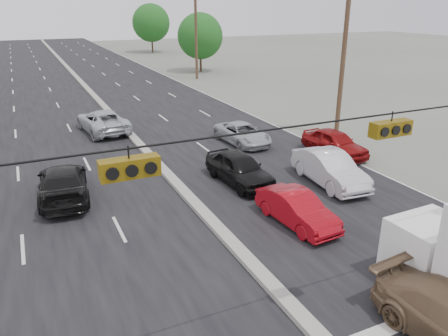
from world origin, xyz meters
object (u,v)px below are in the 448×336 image
at_px(red_sedan, 297,209).
at_px(queue_car_e, 335,143).
at_px(queue_car_b, 330,169).
at_px(queue_car_a, 239,169).
at_px(utility_pole_right_c, 196,32).
at_px(oncoming_near, 63,183).
at_px(utility_pole_right_b, 344,55).
at_px(queue_car_c, 243,134).
at_px(oncoming_far, 103,121).
at_px(tree_right_mid, 200,36).
at_px(tree_right_far, 151,23).

xyz_separation_m(red_sedan, queue_car_e, (6.60, 6.07, 0.08)).
bearing_deg(queue_car_b, queue_car_a, 158.41).
bearing_deg(queue_car_b, utility_pole_right_c, 84.28).
bearing_deg(oncoming_near, queue_car_a, 172.85).
xyz_separation_m(utility_pole_right_b, queue_car_a, (-9.64, -4.82, -4.36)).
bearing_deg(queue_car_b, oncoming_near, 167.47).
bearing_deg(queue_car_a, utility_pole_right_b, 22.03).
height_order(queue_car_c, oncoming_far, oncoming_far).
bearing_deg(utility_pole_right_c, queue_car_b, -100.37).
xyz_separation_m(tree_right_mid, oncoming_near, (-19.96, -33.11, -3.60)).
height_order(queue_car_a, queue_car_e, queue_car_a).
bearing_deg(queue_car_a, oncoming_far, 105.29).
bearing_deg(utility_pole_right_b, utility_pole_right_c, 90.00).
relative_size(queue_car_b, queue_car_c, 1.06).
bearing_deg(red_sedan, utility_pole_right_b, 40.30).
xyz_separation_m(utility_pole_right_b, oncoming_far, (-13.90, 7.01, -4.36)).
distance_m(utility_pole_right_b, oncoming_far, 16.17).
relative_size(tree_right_mid, tree_right_far, 0.88).
bearing_deg(tree_right_far, oncoming_far, -109.93).
bearing_deg(utility_pole_right_b, queue_car_c, 173.33).
relative_size(utility_pole_right_c, queue_car_b, 2.14).
bearing_deg(tree_right_far, red_sedan, -101.40).
relative_size(red_sedan, oncoming_far, 0.72).
height_order(utility_pole_right_c, queue_car_c, utility_pole_right_c).
height_order(tree_right_far, queue_car_a, tree_right_far).
relative_size(utility_pole_right_c, tree_right_far, 1.23).
xyz_separation_m(utility_pole_right_c, queue_car_e, (-2.90, -28.41, -4.38)).
xyz_separation_m(tree_right_mid, red_sedan, (-12.00, -39.48, -3.70)).
distance_m(utility_pole_right_b, tree_right_mid, 30.11).
height_order(red_sedan, oncoming_far, oncoming_far).
relative_size(tree_right_mid, oncoming_near, 1.41).
relative_size(tree_right_far, queue_car_b, 1.74).
bearing_deg(utility_pole_right_b, queue_car_e, -130.37).
height_order(oncoming_near, oncoming_far, oncoming_far).
bearing_deg(queue_car_a, queue_car_b, -30.75).
bearing_deg(queue_car_a, utility_pole_right_c, 67.57).
xyz_separation_m(tree_right_mid, queue_car_c, (-9.09, -29.23, -3.72)).
xyz_separation_m(utility_pole_right_b, tree_right_mid, (2.50, 30.00, -0.77)).
distance_m(utility_pole_right_b, tree_right_far, 55.11).
bearing_deg(tree_right_mid, utility_pole_right_c, -116.57).
xyz_separation_m(queue_car_b, queue_car_e, (2.90, 3.30, -0.05)).
height_order(tree_right_far, queue_car_c, tree_right_far).
relative_size(queue_car_b, queue_car_e, 1.10).
xyz_separation_m(utility_pole_right_c, oncoming_near, (-17.46, -28.11, -4.37)).
relative_size(utility_pole_right_b, queue_car_e, 2.35).
xyz_separation_m(utility_pole_right_c, red_sedan, (-9.50, -34.48, -4.47)).
bearing_deg(utility_pole_right_c, tree_right_far, 83.35).
distance_m(red_sedan, oncoming_far, 17.07).
relative_size(utility_pole_right_c, queue_car_c, 2.26).
height_order(red_sedan, queue_car_c, red_sedan).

